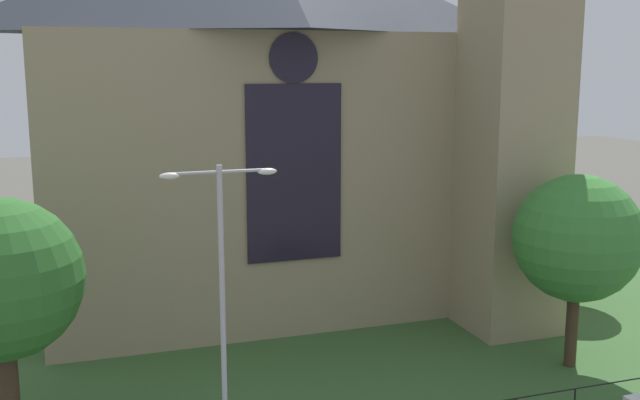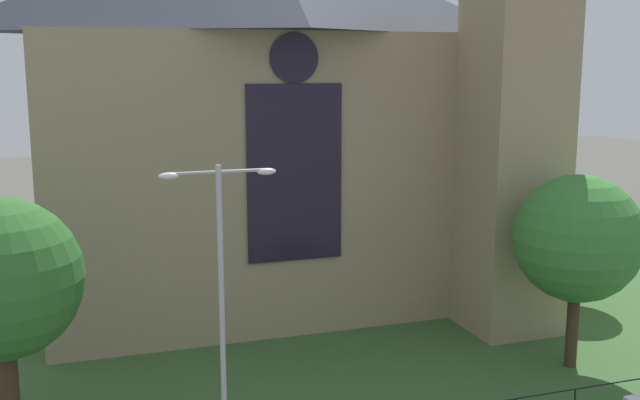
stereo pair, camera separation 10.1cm
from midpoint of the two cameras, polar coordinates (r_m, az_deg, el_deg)
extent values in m
plane|color=#56544C|center=(32.25, -1.98, -12.61)|extent=(160.00, 160.00, 0.00)
cube|color=#3D6633|center=(30.50, -0.87, -14.01)|extent=(120.00, 20.00, 0.01)
cube|color=tan|center=(39.57, -4.55, 2.22)|extent=(22.00, 12.00, 14.00)
cube|color=black|center=(33.69, -2.05, 2.02)|extent=(4.40, 0.16, 8.00)
cylinder|color=black|center=(33.33, -2.11, 10.73)|extent=(2.20, 0.15, 2.20)
cube|color=tan|center=(35.96, 14.36, 4.32)|extent=(4.00, 4.00, 18.00)
cylinder|color=#423021|center=(33.51, 18.51, -9.01)|extent=(0.50, 0.50, 3.56)
sphere|color=#387F33|center=(32.49, 18.89, -2.75)|extent=(5.27, 5.27, 5.27)
cylinder|color=brown|center=(42.23, 18.44, -5.71)|extent=(0.52, 0.52, 2.54)
sphere|color=#2D6B28|center=(41.55, 18.67, -1.89)|extent=(4.30, 4.30, 4.30)
cylinder|color=#423021|center=(27.37, -22.61, -13.43)|extent=(0.64, 0.64, 3.84)
sphere|color=#2D6B28|center=(26.10, -23.21, -5.57)|extent=(5.25, 5.25, 5.25)
cylinder|color=#B2B2B7|center=(22.60, -7.50, -9.69)|extent=(0.16, 0.16, 9.76)
cylinder|color=#B2B2B7|center=(21.33, -9.64, 2.03)|extent=(1.40, 0.10, 0.10)
cylinder|color=#B2B2B7|center=(21.59, -5.97, 2.22)|extent=(1.40, 0.10, 0.10)
ellipsoid|color=white|center=(21.25, -11.50, 1.80)|extent=(0.57, 0.26, 0.20)
ellipsoid|color=white|center=(21.76, -4.17, 2.18)|extent=(0.57, 0.26, 0.20)
camera|label=1|loc=(0.05, -90.10, -0.02)|focal=42.12mm
camera|label=2|loc=(0.05, 89.90, 0.02)|focal=42.12mm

